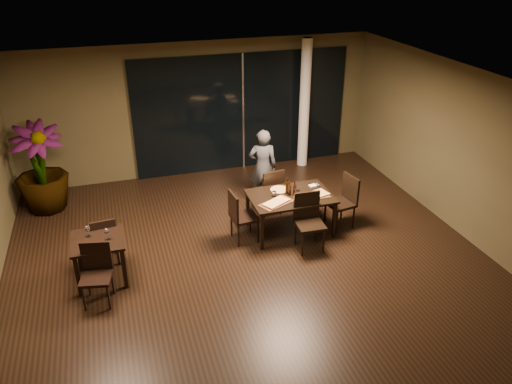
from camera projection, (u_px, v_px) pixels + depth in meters
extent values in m
plane|color=black|center=(251.00, 263.00, 8.45)|extent=(8.00, 8.00, 0.00)
cube|color=#443E24|center=(199.00, 109.00, 11.22)|extent=(8.00, 0.10, 3.00)
cube|color=#443E24|center=(384.00, 379.00, 4.32)|extent=(8.00, 0.10, 3.00)
cube|color=#443E24|center=(469.00, 154.00, 8.84)|extent=(0.10, 8.00, 3.00)
cube|color=white|center=(250.00, 88.00, 7.08)|extent=(8.00, 8.00, 0.04)
cube|color=black|center=(243.00, 112.00, 11.48)|extent=(5.00, 0.06, 2.70)
cylinder|color=white|center=(305.00, 104.00, 11.51)|extent=(0.24, 0.24, 3.00)
cube|color=black|center=(291.00, 196.00, 9.06)|extent=(1.50, 1.00, 0.04)
cube|color=black|center=(262.00, 232.00, 8.68)|extent=(0.06, 0.06, 0.71)
cube|color=black|center=(334.00, 220.00, 9.04)|extent=(0.06, 0.06, 0.71)
cube|color=black|center=(248.00, 209.00, 9.43)|extent=(0.06, 0.06, 0.71)
cube|color=black|center=(315.00, 199.00, 9.79)|extent=(0.06, 0.06, 0.71)
cube|color=black|center=(97.00, 240.00, 7.74)|extent=(0.80, 0.80, 0.04)
cube|color=black|center=(78.00, 277.00, 7.53)|extent=(0.06, 0.06, 0.71)
cube|color=black|center=(124.00, 269.00, 7.71)|extent=(0.06, 0.06, 0.71)
cube|color=black|center=(78.00, 253.00, 8.11)|extent=(0.06, 0.06, 0.71)
cube|color=black|center=(121.00, 246.00, 8.29)|extent=(0.06, 0.06, 0.71)
cube|color=black|center=(269.00, 191.00, 9.84)|extent=(0.51, 0.51, 0.05)
cylinder|color=black|center=(273.00, 196.00, 10.16)|extent=(0.04, 0.04, 0.46)
cylinder|color=black|center=(256.00, 200.00, 10.02)|extent=(0.04, 0.04, 0.46)
cylinder|color=black|center=(281.00, 204.00, 9.86)|extent=(0.04, 0.04, 0.46)
cylinder|color=black|center=(264.00, 208.00, 9.72)|extent=(0.04, 0.04, 0.46)
cube|color=black|center=(274.00, 184.00, 9.55)|extent=(0.45, 0.11, 0.51)
cube|color=black|center=(310.00, 225.00, 8.65)|extent=(0.49, 0.49, 0.05)
cylinder|color=black|center=(303.00, 244.00, 8.55)|extent=(0.04, 0.04, 0.48)
cylinder|color=black|center=(324.00, 241.00, 8.63)|extent=(0.04, 0.04, 0.48)
cylinder|color=black|center=(295.00, 233.00, 8.88)|extent=(0.04, 0.04, 0.48)
cylinder|color=black|center=(316.00, 230.00, 8.96)|extent=(0.04, 0.04, 0.48)
cube|color=black|center=(306.00, 206.00, 8.71)|extent=(0.47, 0.06, 0.54)
cube|color=black|center=(244.00, 217.00, 8.92)|extent=(0.49, 0.49, 0.05)
cylinder|color=black|center=(258.00, 231.00, 8.94)|extent=(0.04, 0.04, 0.46)
cylinder|color=black|center=(250.00, 222.00, 9.24)|extent=(0.04, 0.04, 0.46)
cylinder|color=black|center=(239.00, 235.00, 8.81)|extent=(0.04, 0.04, 0.46)
cylinder|color=black|center=(231.00, 225.00, 9.12)|extent=(0.04, 0.04, 0.46)
cube|color=black|center=(233.00, 207.00, 8.74)|extent=(0.08, 0.45, 0.51)
cube|color=black|center=(340.00, 204.00, 9.35)|extent=(0.54, 0.54, 0.05)
cylinder|color=black|center=(325.00, 213.00, 9.53)|extent=(0.04, 0.04, 0.48)
cylinder|color=black|center=(337.00, 222.00, 9.23)|extent=(0.04, 0.04, 0.48)
cylinder|color=black|center=(342.00, 208.00, 9.69)|extent=(0.04, 0.04, 0.48)
cylinder|color=black|center=(354.00, 217.00, 9.38)|extent=(0.04, 0.04, 0.48)
cube|color=black|center=(351.00, 189.00, 9.32)|extent=(0.12, 0.47, 0.53)
cube|color=black|center=(104.00, 240.00, 8.32)|extent=(0.45, 0.45, 0.05)
cylinder|color=black|center=(115.00, 243.00, 8.62)|extent=(0.03, 0.03, 0.42)
cylinder|color=black|center=(94.00, 248.00, 8.50)|extent=(0.03, 0.03, 0.42)
cylinder|color=black|center=(118.00, 253.00, 8.34)|extent=(0.03, 0.03, 0.42)
cylinder|color=black|center=(97.00, 258.00, 8.22)|extent=(0.03, 0.03, 0.42)
cube|color=black|center=(104.00, 233.00, 8.07)|extent=(0.41, 0.08, 0.47)
cube|color=black|center=(96.00, 278.00, 7.35)|extent=(0.52, 0.52, 0.05)
cylinder|color=black|center=(84.00, 298.00, 7.27)|extent=(0.04, 0.04, 0.45)
cylinder|color=black|center=(109.00, 297.00, 7.30)|extent=(0.04, 0.04, 0.45)
cylinder|color=black|center=(89.00, 283.00, 7.59)|extent=(0.04, 0.04, 0.45)
cylinder|color=black|center=(113.00, 282.00, 7.62)|extent=(0.04, 0.04, 0.45)
cube|color=black|center=(96.00, 256.00, 7.41)|extent=(0.44, 0.13, 0.50)
imported|color=#313336|center=(263.00, 167.00, 10.10)|extent=(0.61, 0.49, 1.58)
imported|color=#1E4B19|center=(40.00, 168.00, 9.77)|extent=(1.16, 1.16, 1.80)
cube|color=#482617|center=(276.00, 203.00, 8.77)|extent=(0.69, 0.53, 0.01)
cube|color=#493017|center=(313.00, 196.00, 9.01)|extent=(0.59, 0.30, 0.01)
cylinder|color=#A72112|center=(279.00, 190.00, 9.24)|extent=(0.33, 0.33, 0.01)
cylinder|color=white|center=(274.00, 194.00, 9.01)|extent=(0.08, 0.08, 0.09)
cylinder|color=white|center=(298.00, 188.00, 9.21)|extent=(0.08, 0.08, 0.09)
cube|color=white|center=(320.00, 194.00, 9.08)|extent=(0.20, 0.15, 0.01)
cube|color=white|center=(314.00, 185.00, 9.41)|extent=(0.19, 0.13, 0.01)
cube|color=white|center=(101.00, 246.00, 7.56)|extent=(0.19, 0.12, 0.01)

